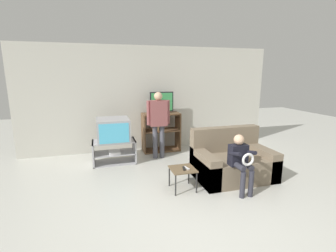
{
  "coord_description": "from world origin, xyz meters",
  "views": [
    {
      "loc": [
        -1.31,
        -2.78,
        1.93
      ],
      "look_at": [
        0.0,
        1.8,
        0.9
      ],
      "focal_mm": 26.0,
      "sensor_mm": 36.0,
      "label": 1
    }
  ],
  "objects_px": {
    "snack_table": "(183,171)",
    "remote_control_black": "(184,168)",
    "media_shelf": "(161,132)",
    "couch": "(232,162)",
    "person_seated_child": "(241,159)",
    "tv_stand": "(114,152)",
    "television_main": "(113,130)",
    "remote_control_white": "(187,168)",
    "person_standing_adult": "(158,119)",
    "television_flat": "(162,103)"
  },
  "relations": [
    {
      "from": "remote_control_white",
      "to": "couch",
      "type": "distance_m",
      "value": 1.04
    },
    {
      "from": "television_flat",
      "to": "snack_table",
      "type": "distance_m",
      "value": 2.36
    },
    {
      "from": "television_main",
      "to": "media_shelf",
      "type": "xyz_separation_m",
      "value": [
        1.2,
        0.58,
        -0.25
      ]
    },
    {
      "from": "remote_control_black",
      "to": "remote_control_white",
      "type": "bearing_deg",
      "value": 19.32
    },
    {
      "from": "television_main",
      "to": "snack_table",
      "type": "height_order",
      "value": "television_main"
    },
    {
      "from": "remote_control_black",
      "to": "television_main",
      "type": "bearing_deg",
      "value": 135.37
    },
    {
      "from": "media_shelf",
      "to": "snack_table",
      "type": "distance_m",
      "value": 2.2
    },
    {
      "from": "tv_stand",
      "to": "media_shelf",
      "type": "xyz_separation_m",
      "value": [
        1.2,
        0.58,
        0.24
      ]
    },
    {
      "from": "television_main",
      "to": "media_shelf",
      "type": "relative_size",
      "value": 0.71
    },
    {
      "from": "television_flat",
      "to": "snack_table",
      "type": "bearing_deg",
      "value": -95.39
    },
    {
      "from": "tv_stand",
      "to": "remote_control_white",
      "type": "xyz_separation_m",
      "value": [
        1.08,
        -1.62,
        0.14
      ]
    },
    {
      "from": "person_seated_child",
      "to": "tv_stand",
      "type": "bearing_deg",
      "value": 134.93
    },
    {
      "from": "television_main",
      "to": "remote_control_white",
      "type": "distance_m",
      "value": 1.98
    },
    {
      "from": "television_flat",
      "to": "couch",
      "type": "relative_size",
      "value": 0.42
    },
    {
      "from": "remote_control_white",
      "to": "person_standing_adult",
      "type": "distance_m",
      "value": 1.76
    },
    {
      "from": "remote_control_black",
      "to": "couch",
      "type": "height_order",
      "value": "couch"
    },
    {
      "from": "snack_table",
      "to": "remote_control_black",
      "type": "distance_m",
      "value": 0.07
    },
    {
      "from": "television_main",
      "to": "person_seated_child",
      "type": "bearing_deg",
      "value": -44.92
    },
    {
      "from": "tv_stand",
      "to": "television_flat",
      "type": "height_order",
      "value": "television_flat"
    },
    {
      "from": "couch",
      "to": "person_standing_adult",
      "type": "bearing_deg",
      "value": 127.03
    },
    {
      "from": "tv_stand",
      "to": "television_main",
      "type": "bearing_deg",
      "value": -109.33
    },
    {
      "from": "couch",
      "to": "person_standing_adult",
      "type": "distance_m",
      "value": 1.89
    },
    {
      "from": "media_shelf",
      "to": "person_seated_child",
      "type": "height_order",
      "value": "media_shelf"
    },
    {
      "from": "television_flat",
      "to": "remote_control_white",
      "type": "distance_m",
      "value": 2.36
    },
    {
      "from": "tv_stand",
      "to": "media_shelf",
      "type": "bearing_deg",
      "value": 25.67
    },
    {
      "from": "snack_table",
      "to": "couch",
      "type": "relative_size",
      "value": 0.29
    },
    {
      "from": "television_main",
      "to": "person_seated_child",
      "type": "distance_m",
      "value": 2.71
    },
    {
      "from": "television_flat",
      "to": "snack_table",
      "type": "relative_size",
      "value": 1.43
    },
    {
      "from": "tv_stand",
      "to": "person_seated_child",
      "type": "bearing_deg",
      "value": -45.07
    },
    {
      "from": "television_flat",
      "to": "snack_table",
      "type": "xyz_separation_m",
      "value": [
        -0.21,
        -2.18,
        -0.89
      ]
    },
    {
      "from": "snack_table",
      "to": "person_seated_child",
      "type": "bearing_deg",
      "value": -19.35
    },
    {
      "from": "remote_control_white",
      "to": "person_standing_adult",
      "type": "relative_size",
      "value": 0.09
    },
    {
      "from": "person_standing_adult",
      "to": "person_seated_child",
      "type": "xyz_separation_m",
      "value": [
        0.9,
        -1.97,
        -0.35
      ]
    },
    {
      "from": "tv_stand",
      "to": "person_seated_child",
      "type": "relative_size",
      "value": 0.96
    },
    {
      "from": "media_shelf",
      "to": "person_seated_child",
      "type": "xyz_separation_m",
      "value": [
        0.71,
        -2.49,
        0.08
      ]
    },
    {
      "from": "remote_control_white",
      "to": "television_flat",
      "type": "bearing_deg",
      "value": 73.59
    },
    {
      "from": "tv_stand",
      "to": "snack_table",
      "type": "xyz_separation_m",
      "value": [
        1.02,
        -1.6,
        0.08
      ]
    },
    {
      "from": "tv_stand",
      "to": "couch",
      "type": "xyz_separation_m",
      "value": [
        2.09,
        -1.37,
        0.05
      ]
    },
    {
      "from": "person_standing_adult",
      "to": "remote_control_black",
      "type": "bearing_deg",
      "value": -89.23
    },
    {
      "from": "remote_control_black",
      "to": "remote_control_white",
      "type": "xyz_separation_m",
      "value": [
        0.05,
        0.01,
        0.0
      ]
    },
    {
      "from": "tv_stand",
      "to": "television_flat",
      "type": "distance_m",
      "value": 1.67
    },
    {
      "from": "tv_stand",
      "to": "person_seated_child",
      "type": "distance_m",
      "value": 2.73
    },
    {
      "from": "remote_control_white",
      "to": "person_standing_adult",
      "type": "height_order",
      "value": "person_standing_adult"
    },
    {
      "from": "tv_stand",
      "to": "media_shelf",
      "type": "distance_m",
      "value": 1.36
    },
    {
      "from": "television_main",
      "to": "remote_control_white",
      "type": "xyz_separation_m",
      "value": [
        1.09,
        -1.62,
        -0.36
      ]
    },
    {
      "from": "media_shelf",
      "to": "snack_table",
      "type": "xyz_separation_m",
      "value": [
        -0.18,
        -2.18,
        -0.17
      ]
    },
    {
      "from": "television_flat",
      "to": "media_shelf",
      "type": "bearing_deg",
      "value": 176.02
    },
    {
      "from": "tv_stand",
      "to": "television_flat",
      "type": "xyz_separation_m",
      "value": [
        1.23,
        0.58,
        0.97
      ]
    },
    {
      "from": "remote_control_black",
      "to": "person_seated_child",
      "type": "relative_size",
      "value": 0.15
    },
    {
      "from": "television_main",
      "to": "media_shelf",
      "type": "height_order",
      "value": "television_main"
    }
  ]
}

